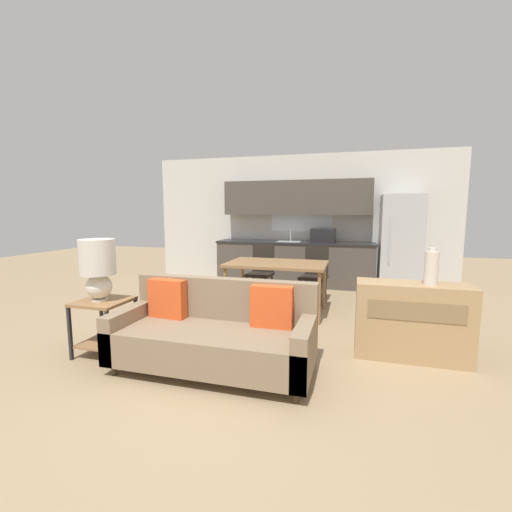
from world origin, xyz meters
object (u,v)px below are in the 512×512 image
table_lamp (98,265)px  dining_chair_far_right (315,272)px  credenza (412,321)px  refrigerator (400,244)px  dining_table (277,267)px  side_table (104,318)px  couch (215,334)px  vase (431,268)px  dining_chair_far_left (261,269)px

table_lamp → dining_chair_far_right: bearing=55.2°
credenza → refrigerator: bearing=85.7°
refrigerator → dining_table: bearing=-134.2°
refrigerator → side_table: (-3.37, -3.96, -0.52)m
dining_table → couch: size_ratio=0.76×
credenza → vase: vase is taller
table_lamp → vase: 3.39m
couch → vase: bearing=20.2°
credenza → dining_chair_far_left: size_ratio=1.20×
credenza → vase: bearing=-11.6°
refrigerator → side_table: bearing=-130.4°
vase → dining_chair_far_left: size_ratio=0.40×
credenza → table_lamp: bearing=-165.6°
refrigerator → dining_chair_far_right: 1.92m
side_table → vase: 3.42m
dining_table → vase: vase is taller
refrigerator → credenza: bearing=-94.3°
side_table → dining_chair_far_right: 3.37m
dining_table → vase: size_ratio=3.91×
side_table → table_lamp: 0.57m
dining_table → credenza: bearing=-34.9°
dining_table → dining_chair_far_left: (-0.46, 0.81, -0.19)m
dining_table → table_lamp: 2.49m
dining_table → credenza: size_ratio=1.31×
vase → refrigerator: bearing=88.3°
refrigerator → couch: 4.50m
credenza → dining_chair_far_left: dining_chair_far_left is taller
refrigerator → dining_chair_far_right: size_ratio=1.97×
refrigerator → vase: (-0.09, -3.20, 0.05)m
couch → credenza: 2.02m
refrigerator → dining_chair_far_left: size_ratio=1.97×
dining_chair_far_left → side_table: bearing=-104.4°
dining_table → side_table: 2.46m
credenza → dining_chair_far_left: (-2.15, 1.99, 0.11)m
side_table → dining_chair_far_left: dining_chair_far_left is taller
couch → side_table: 1.27m
refrigerator → table_lamp: bearing=-130.5°
table_lamp → vase: (3.30, 0.78, 0.00)m
credenza → dining_table: bearing=145.1°
couch → credenza: size_ratio=1.71×
table_lamp → dining_chair_far_right: 3.43m
refrigerator → dining_chair_far_left: refrigerator is taller
dining_table → dining_chair_far_right: 0.95m
couch → vase: (2.01, 0.74, 0.63)m
couch → dining_chair_far_left: bearing=95.9°
side_table → dining_chair_far_left: 2.95m
refrigerator → dining_chair_far_left: bearing=-153.8°
table_lamp → vase: size_ratio=1.73×
dining_chair_far_left → dining_chair_far_right: size_ratio=1.00×
credenza → dining_chair_far_right: size_ratio=1.20×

